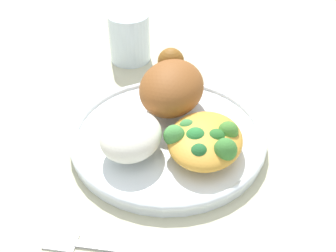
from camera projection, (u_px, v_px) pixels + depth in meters
The scene contains 7 objects.
ground_plane at pixel (168, 143), 0.58m from camera, with size 2.00×2.00×0.00m, color beige.
plate at pixel (168, 137), 0.57m from camera, with size 0.26×0.26×0.02m.
roasted_chicken at pixel (172, 85), 0.59m from camera, with size 0.12×0.09×0.06m.
rice_pile at pixel (131, 136), 0.52m from camera, with size 0.09×0.08×0.05m, color white.
mac_cheese_with_broccoli at pixel (205, 140), 0.53m from camera, with size 0.11×0.10×0.04m.
fork at pixel (102, 246), 0.45m from camera, with size 0.03×0.14×0.01m.
water_glass at pixel (129, 37), 0.73m from camera, with size 0.07×0.07×0.08m, color silver.
Camera 1 is at (-0.42, -0.11, 0.38)m, focal length 45.85 mm.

